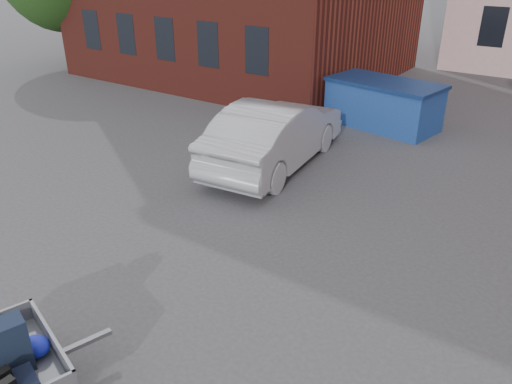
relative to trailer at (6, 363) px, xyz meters
The scene contains 4 objects.
ground 3.51m from the trailer, 78.54° to the left, with size 120.00×120.00×0.00m, color #38383A.
trailer is the anchor object (origin of this frame).
dumpster 12.39m from the trailer, 91.64° to the left, with size 3.55×2.24×1.39m.
silver_car 8.10m from the trailer, 99.97° to the left, with size 1.73×4.96×1.63m, color #9B9DA2.
Camera 1 is at (4.15, -5.29, 4.92)m, focal length 35.00 mm.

